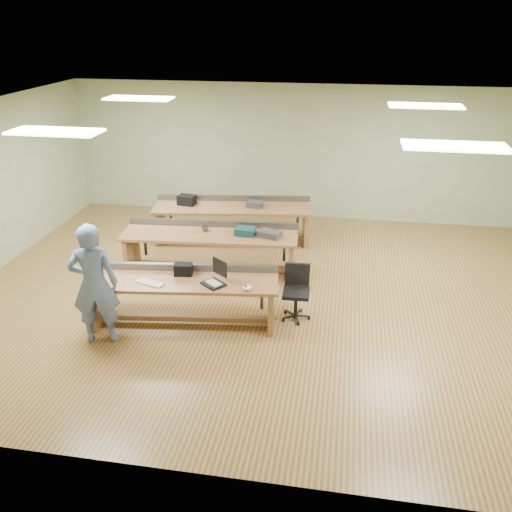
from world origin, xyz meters
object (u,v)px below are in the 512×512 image
drinks_can (193,230)px  workbench_back (233,214)px  workbench_mid (210,242)px  camera_bag (183,269)px  laptop_base (214,284)px  parts_bin_grey (270,234)px  mug (205,229)px  parts_bin_teal (245,231)px  task_chair (296,299)px  workbench_front (184,291)px  person (94,284)px

drinks_can → workbench_back: bearing=76.2°
workbench_mid → camera_bag: size_ratio=12.03×
laptop_base → parts_bin_grey: parts_bin_grey is taller
workbench_back → mug: size_ratio=27.63×
workbench_mid → parts_bin_teal: (0.64, 0.04, 0.25)m
camera_bag → parts_bin_grey: camera_bag is taller
drinks_can → task_chair: bearing=-33.9°
workbench_front → laptop_base: workbench_front is taller
workbench_mid → person: (-1.02, -2.55, 0.35)m
workbench_back → task_chair: same height
parts_bin_grey → drinks_can: 1.38m
workbench_front → person: person is taller
person → parts_bin_teal: (1.67, 2.59, -0.10)m
person → workbench_back: bearing=-121.4°
drinks_can → mug: bearing=35.9°
laptop_base → drinks_can: drinks_can is taller
workbench_mid → workbench_back: (0.09, 1.52, 0.00)m
laptop_base → drinks_can: 2.10m
laptop_base → camera_bag: 0.59m
camera_bag → workbench_back: bearing=81.8°
laptop_base → camera_bag: bearing=-166.6°
workbench_back → person: person is taller
laptop_base → parts_bin_grey: (0.54, 1.98, 0.04)m
workbench_mid → person: bearing=-115.8°
camera_bag → laptop_base: bearing=-32.2°
parts_bin_grey → drinks_can: (-1.38, -0.06, 0.00)m
parts_bin_grey → mug: size_ratio=3.31×
task_chair → workbench_front: bearing=-166.8°
workbench_mid → drinks_can: bearing=-172.6°
workbench_mid → parts_bin_grey: size_ratio=8.11×
workbench_front → parts_bin_teal: bearing=65.8°
parts_bin_teal → person: bearing=-122.8°
person → task_chair: 3.03m
task_chair → mug: (-1.83, 1.49, 0.48)m
workbench_front → parts_bin_teal: size_ratio=8.18×
task_chair → parts_bin_teal: 1.87m
workbench_front → task_chair: (1.66, 0.46, -0.24)m
laptop_base → workbench_mid: bearing=144.3°
parts_bin_grey → mug: bearing=176.6°
mug → workbench_mid: bearing=-35.0°
task_chair → parts_bin_grey: size_ratio=2.17×
laptop_base → drinks_can: size_ratio=2.80×
workbench_front → laptop_base: size_ratio=9.29×
laptop_base → drinks_can: bearing=152.5°
workbench_front → workbench_back: bearing=82.3°
workbench_mid → mug: 0.27m
laptop_base → task_chair: bearing=64.6°
person → camera_bag: bearing=-157.9°
camera_bag → drinks_can: camera_bag is taller
workbench_back → parts_bin_grey: bearing=-64.5°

